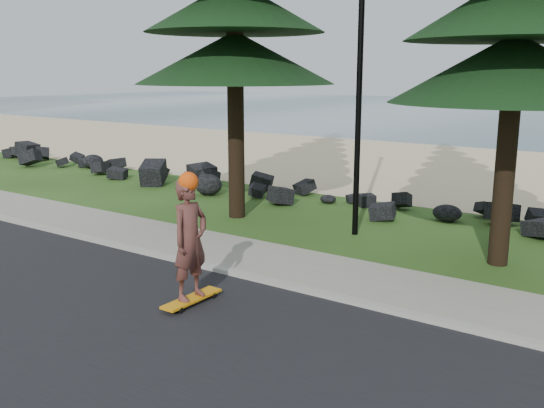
% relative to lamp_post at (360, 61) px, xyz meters
% --- Properties ---
extents(ground, '(160.00, 160.00, 0.00)m').
position_rel_lamp_post_xyz_m(ground, '(0.00, -3.20, -4.13)').
color(ground, '#2D4917').
rests_on(ground, ground).
extents(road, '(160.00, 7.00, 0.02)m').
position_rel_lamp_post_xyz_m(road, '(0.00, -7.70, -4.12)').
color(road, black).
rests_on(road, ground).
extents(kerb, '(160.00, 0.20, 0.10)m').
position_rel_lamp_post_xyz_m(kerb, '(0.00, -4.10, -4.08)').
color(kerb, '#AAA799').
rests_on(kerb, ground).
extents(sidewalk, '(160.00, 2.00, 0.08)m').
position_rel_lamp_post_xyz_m(sidewalk, '(0.00, -3.00, -4.09)').
color(sidewalk, gray).
rests_on(sidewalk, ground).
extents(beach_sand, '(160.00, 15.00, 0.01)m').
position_rel_lamp_post_xyz_m(beach_sand, '(0.00, 11.30, -4.13)').
color(beach_sand, beige).
rests_on(beach_sand, ground).
extents(seawall_boulders, '(60.00, 2.40, 1.10)m').
position_rel_lamp_post_xyz_m(seawall_boulders, '(0.00, 2.40, -4.13)').
color(seawall_boulders, black).
rests_on(seawall_boulders, ground).
extents(lamp_post, '(0.25, 0.14, 8.14)m').
position_rel_lamp_post_xyz_m(lamp_post, '(0.00, 0.00, 0.00)').
color(lamp_post, black).
rests_on(lamp_post, ground).
extents(skateboarder, '(0.50, 1.23, 2.29)m').
position_rel_lamp_post_xyz_m(skateboarder, '(-0.18, -5.70, -2.99)').
color(skateboarder, orange).
rests_on(skateboarder, ground).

